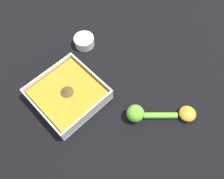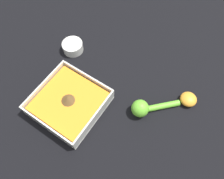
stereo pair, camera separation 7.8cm
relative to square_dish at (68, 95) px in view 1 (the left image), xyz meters
The scene contains 5 objects.
ground_plane 0.04m from the square_dish, 111.03° to the right, with size 4.00×4.00×0.00m, color black.
square_dish is the anchor object (origin of this frame).
spice_bowl 0.26m from the square_dish, 54.13° to the right, with size 0.09×0.09×0.04m.
lemon_squeezer 0.27m from the square_dish, 150.82° to the right, with size 0.14×0.15×0.06m.
lemon_half 0.44m from the square_dish, 143.93° to the right, with size 0.06×0.06×0.03m.
Camera 1 is at (-0.36, 0.17, 0.74)m, focal length 35.00 mm.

